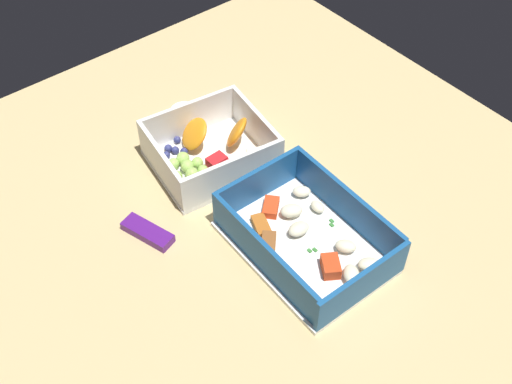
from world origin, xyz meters
TOP-DOWN VIEW (x-y plane):
  - table_surface at (0.00, 0.00)cm, footprint 80.00×80.00cm
  - pasta_container at (-11.33, -0.57)cm, footprint 20.50×14.37cm
  - fruit_bowl at (8.07, -0.03)cm, footprint 15.60×17.10cm
  - candy_bar at (2.60, 13.86)cm, footprint 7.40×4.41cm
  - paper_cup_liner at (18.13, -2.44)cm, footprint 3.84×3.84cm

SIDE VIEW (x-z plane):
  - table_surface at x=0.00cm, z-range 0.00..2.00cm
  - candy_bar at x=2.60cm, z-range 2.00..3.20cm
  - paper_cup_liner at x=18.13cm, z-range 2.00..3.79cm
  - pasta_container at x=-11.33cm, z-range 0.91..6.76cm
  - fruit_bowl at x=8.07cm, z-range 1.05..7.17cm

